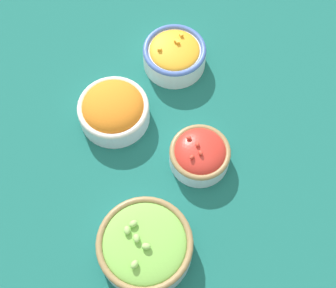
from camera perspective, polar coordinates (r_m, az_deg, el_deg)
ground_plane at (r=0.96m, az=0.00°, el=-0.77°), size 3.00×3.00×0.00m
bowl_cherry_tomatoes at (r=0.93m, az=3.90°, el=-1.23°), size 0.12×0.12×0.07m
bowl_carrots at (r=0.97m, az=-6.66°, el=4.21°), size 0.15×0.15×0.07m
bowl_lettuce at (r=0.86m, az=-2.83°, el=-12.23°), size 0.17×0.17×0.08m
bowl_squash at (r=1.04m, az=0.79°, el=10.85°), size 0.14×0.14×0.07m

